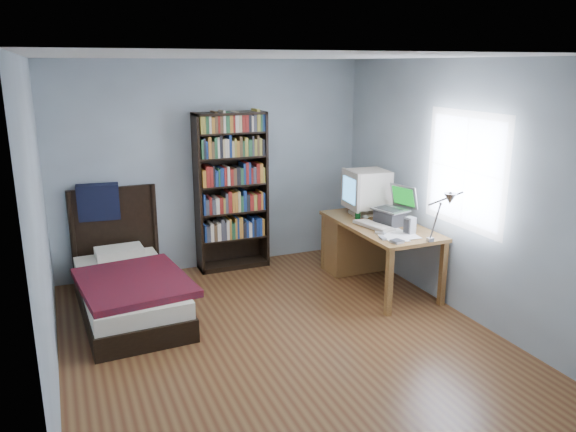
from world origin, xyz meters
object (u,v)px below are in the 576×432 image
object	(u,v)px
speaker	(410,226)
bookshelf	(232,192)
soda_can	(358,215)
bed	(127,285)
desk	(360,240)
crt_monitor	(366,189)
laptop	(391,214)
keyboard	(374,226)
desk_lamp	(447,203)

from	to	relation	value
speaker	bookshelf	world-z (taller)	bookshelf
soda_can	bed	size ratio (longest dim) A/B	0.06
desk	crt_monitor	xyz separation A→B (m)	(0.04, -0.02, 0.62)
laptop	keyboard	bearing A→B (deg)	-176.31
soda_can	keyboard	bearing A→B (deg)	-88.75
laptop	bed	bearing A→B (deg)	169.77
bookshelf	bed	bearing A→B (deg)	-149.99
crt_monitor	speaker	world-z (taller)	crt_monitor
crt_monitor	soda_can	world-z (taller)	crt_monitor
keyboard	bed	bearing A→B (deg)	157.45
crt_monitor	bed	size ratio (longest dim) A/B	0.27
desk	keyboard	size ratio (longest dim) A/B	3.16
speaker	laptop	bearing A→B (deg)	74.70
keyboard	bookshelf	size ratio (longest dim) A/B	0.26
bookshelf	desk_lamp	bearing A→B (deg)	-60.23
speaker	desk_lamp	bearing A→B (deg)	-110.22
bed	soda_can	bearing A→B (deg)	-3.97
desk	soda_can	bearing A→B (deg)	-129.41
desk	keyboard	distance (m)	0.63
desk	laptop	bearing A→B (deg)	-79.51
bed	desk	bearing A→B (deg)	-0.12
desk	desk_lamp	bearing A→B (deg)	-90.03
laptop	bed	distance (m)	2.90
laptop	desk_lamp	world-z (taller)	desk_lamp
laptop	desk_lamp	bearing A→B (deg)	-95.16
laptop	bookshelf	size ratio (longest dim) A/B	0.23
desk	laptop	world-z (taller)	laptop
desk_lamp	laptop	bearing A→B (deg)	84.84
desk	bookshelf	world-z (taller)	bookshelf
keyboard	bed	world-z (taller)	bed
speaker	desk	bearing A→B (deg)	81.89
bed	crt_monitor	bearing A→B (deg)	-0.46
keyboard	bookshelf	world-z (taller)	bookshelf
soda_can	bed	xyz separation A→B (m)	(-2.56, 0.18, -0.52)
soda_can	bed	distance (m)	2.62
soda_can	bookshelf	world-z (taller)	bookshelf
desk_lamp	bookshelf	size ratio (longest dim) A/B	0.32
crt_monitor	desk_lamp	world-z (taller)	desk_lamp
crt_monitor	laptop	size ratio (longest dim) A/B	1.23
desk_lamp	bed	size ratio (longest dim) A/B	0.30
crt_monitor	bookshelf	size ratio (longest dim) A/B	0.28
desk	soda_can	distance (m)	0.43
keyboard	speaker	distance (m)	0.43
desk	bed	size ratio (longest dim) A/B	0.77
laptop	bookshelf	xyz separation A→B (m)	(-1.43, 1.30, 0.11)
speaker	soda_can	world-z (taller)	speaker
bookshelf	soda_can	bearing A→B (deg)	-39.14
crt_monitor	soda_can	distance (m)	0.35
bookshelf	bed	size ratio (longest dim) A/B	0.94
speaker	bed	bearing A→B (deg)	149.18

